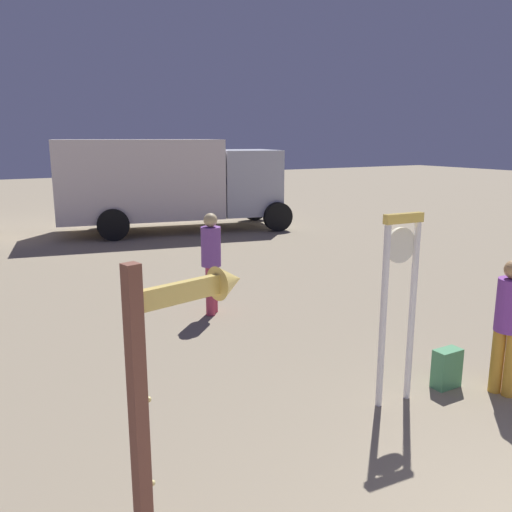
% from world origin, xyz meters
% --- Properties ---
extents(standing_clock, '(0.48, 0.12, 2.10)m').
position_xyz_m(standing_clock, '(0.52, 2.88, 1.29)').
color(standing_clock, white).
rests_on(standing_clock, ground_plane).
extents(arrow_sign, '(0.96, 0.38, 2.09)m').
position_xyz_m(arrow_sign, '(-2.25, 2.16, 1.42)').
color(arrow_sign, brown).
rests_on(arrow_sign, ground_plane).
extents(person_near_clock, '(0.30, 0.30, 1.56)m').
position_xyz_m(person_near_clock, '(1.73, 2.40, 0.87)').
color(person_near_clock, gold).
rests_on(person_near_clock, ground_plane).
extents(backpack, '(0.33, 0.22, 0.46)m').
position_xyz_m(backpack, '(1.31, 2.83, 0.23)').
color(backpack, '#4D925F').
rests_on(backpack, ground_plane).
extents(person_distant, '(0.32, 0.32, 1.68)m').
position_xyz_m(person_distant, '(0.07, 6.60, 0.94)').
color(person_distant, '#BD3C56').
rests_on(person_distant, ground_plane).
extents(box_truck_near, '(7.28, 3.79, 2.80)m').
position_xyz_m(box_truck_near, '(2.31, 14.63, 1.56)').
color(box_truck_near, silver).
rests_on(box_truck_near, ground_plane).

